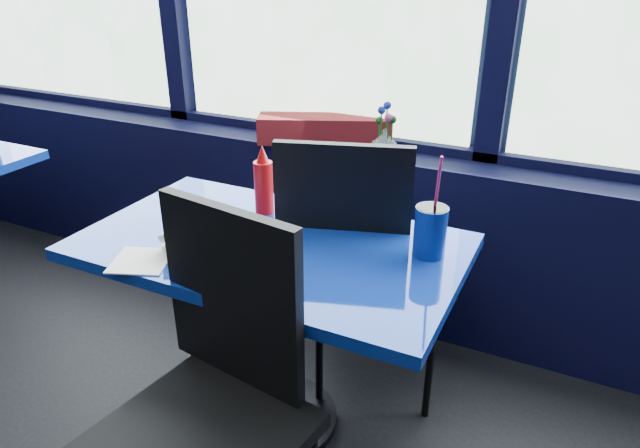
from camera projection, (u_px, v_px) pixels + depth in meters
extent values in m
cube|color=black|center=(311.00, 220.00, 2.78)|extent=(5.00, 0.26, 0.80)
cube|color=black|center=(318.00, 134.00, 2.67)|extent=(4.80, 0.08, 0.06)
cylinder|color=black|center=(278.00, 417.00, 2.12)|extent=(0.44, 0.44, 0.03)
cylinder|color=black|center=(275.00, 346.00, 1.98)|extent=(0.12, 0.12, 0.68)
cube|color=navy|center=(271.00, 247.00, 1.81)|extent=(1.20, 0.70, 0.04)
cube|color=black|center=(201.00, 437.00, 1.40)|extent=(0.53, 0.53, 0.04)
cube|color=black|center=(232.00, 297.00, 1.48)|extent=(0.44, 0.10, 0.51)
cylinder|color=black|center=(209.00, 431.00, 1.76)|extent=(0.03, 0.03, 0.47)
cube|color=black|center=(380.00, 268.00, 2.14)|extent=(0.59, 0.59, 0.04)
cube|color=black|center=(342.00, 219.00, 1.87)|extent=(0.44, 0.16, 0.51)
cylinder|color=black|center=(428.00, 302.00, 2.41)|extent=(0.03, 0.03, 0.48)
cylinder|color=black|center=(430.00, 364.00, 2.05)|extent=(0.03, 0.03, 0.48)
cylinder|color=black|center=(333.00, 295.00, 2.46)|extent=(0.03, 0.03, 0.48)
cylinder|color=black|center=(319.00, 353.00, 2.10)|extent=(0.03, 0.03, 0.48)
cube|color=maroon|center=(324.00, 129.00, 2.56)|extent=(0.60, 0.37, 0.12)
imported|color=silver|center=(384.00, 143.00, 2.39)|extent=(0.13, 0.13, 0.11)
cylinder|color=#1E5919|center=(381.00, 135.00, 2.38)|extent=(0.01, 0.01, 0.18)
sphere|color=#1E37B0|center=(382.00, 110.00, 2.34)|extent=(0.03, 0.03, 0.03)
cylinder|color=#1E5919|center=(387.00, 139.00, 2.36)|extent=(0.01, 0.01, 0.15)
sphere|color=#E6439B|center=(389.00, 118.00, 2.32)|extent=(0.03, 0.03, 0.03)
cylinder|color=#1E5919|center=(386.00, 132.00, 2.39)|extent=(0.01, 0.01, 0.19)
sphere|color=#1E37B0|center=(387.00, 105.00, 2.34)|extent=(0.03, 0.03, 0.03)
cylinder|color=#1E5919|center=(379.00, 139.00, 2.41)|extent=(0.01, 0.01, 0.13)
sphere|color=#1E5919|center=(379.00, 120.00, 2.37)|extent=(0.03, 0.03, 0.03)
cylinder|color=#1E5919|center=(391.00, 140.00, 2.38)|extent=(0.01, 0.01, 0.14)
sphere|color=#1E5919|center=(393.00, 120.00, 2.34)|extent=(0.03, 0.03, 0.03)
cylinder|color=#B30B0E|center=(205.00, 245.00, 1.73)|extent=(0.29, 0.29, 0.04)
cylinder|color=white|center=(205.00, 247.00, 1.74)|extent=(0.28, 0.28, 0.00)
cylinder|color=silver|center=(236.00, 237.00, 1.71)|extent=(0.09, 0.09, 0.08)
sphere|color=#502F1B|center=(199.00, 236.00, 1.71)|extent=(0.05, 0.05, 0.05)
cylinder|color=#B31D13|center=(197.00, 228.00, 1.71)|extent=(0.06, 0.06, 0.01)
cylinder|color=#B30B0E|center=(264.00, 188.00, 1.97)|extent=(0.07, 0.07, 0.19)
cone|color=#B30B0E|center=(262.00, 154.00, 1.91)|extent=(0.04, 0.04, 0.06)
cylinder|color=navy|center=(430.00, 231.00, 1.69)|extent=(0.10, 0.10, 0.15)
cylinder|color=black|center=(432.00, 209.00, 1.66)|extent=(0.09, 0.09, 0.01)
cylinder|color=#F73477|center=(438.00, 188.00, 1.62)|extent=(0.03, 0.08, 0.21)
cube|color=white|center=(141.00, 261.00, 1.68)|extent=(0.21, 0.21, 0.00)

